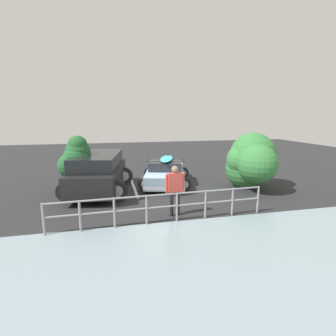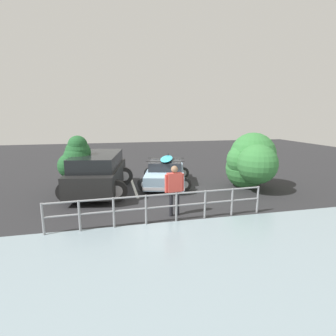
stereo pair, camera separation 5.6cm
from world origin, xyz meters
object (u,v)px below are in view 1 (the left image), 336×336
(person_bystander, at_px, (175,186))
(bush_near_left, at_px, (250,160))
(sedan_car, at_px, (165,173))
(suv_car, at_px, (98,172))
(bush_near_right, at_px, (78,161))

(person_bystander, bearing_deg, bush_near_left, -148.63)
(bush_near_left, bearing_deg, sedan_car, -22.95)
(bush_near_left, bearing_deg, person_bystander, 31.37)
(sedan_car, bearing_deg, suv_car, 12.23)
(person_bystander, distance_m, bush_near_right, 4.87)
(suv_car, xyz_separation_m, bush_near_left, (-7.01, 0.89, 0.42))
(suv_car, xyz_separation_m, bush_near_right, (0.83, 0.18, 0.57))
(person_bystander, bearing_deg, suv_car, -53.28)
(suv_car, relative_size, bush_near_left, 1.59)
(bush_near_right, bearing_deg, bush_near_left, 174.83)
(sedan_car, relative_size, suv_car, 0.90)
(bush_near_left, xyz_separation_m, bush_near_right, (7.85, -0.71, 0.15))
(person_bystander, distance_m, bush_near_left, 5.12)
(suv_car, height_order, person_bystander, person_bystander)
(sedan_car, distance_m, bush_near_left, 4.16)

